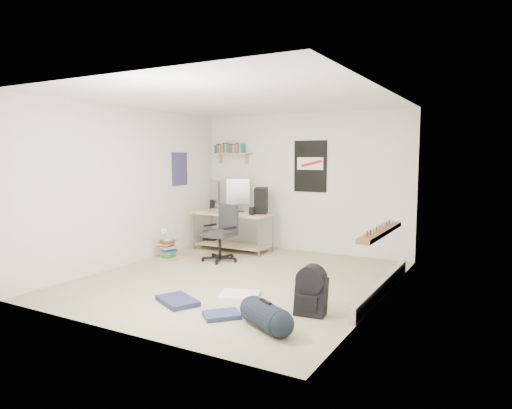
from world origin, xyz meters
The scene contains 26 objects.
floor centered at (0.00, 0.00, -0.01)m, with size 4.00×4.50×0.01m, color gray.
ceiling centered at (0.00, 0.00, 2.50)m, with size 4.00×4.50×0.01m, color white.
back_wall centered at (0.00, 2.25, 1.25)m, with size 4.00×0.01×2.50m, color silver.
left_wall centered at (-2.00, 0.00, 1.25)m, with size 0.01×4.50×2.50m, color silver.
right_wall centered at (2.00, 0.00, 1.25)m, with size 0.01×4.50×2.50m, color silver.
desk centered at (-1.11, 1.63, 0.36)m, with size 1.51×0.66×0.69m, color tan.
monitor_left centered at (-1.68, 1.90, 0.91)m, with size 0.40×0.10×0.44m, color #ABAAB0.
monitor_right centered at (-1.16, 1.90, 0.93)m, with size 0.43×0.11×0.48m, color #A2A1A6.
pc_tower centered at (-0.61, 1.78, 0.93)m, with size 0.22×0.46×0.48m, color black.
keyboard centered at (-1.18, 1.72, 0.70)m, with size 0.45×0.16×0.02m, color black.
speaker_left centered at (-1.75, 1.90, 0.79)m, with size 0.10×0.10×0.19m, color black.
speaker_right centered at (-0.60, 1.44, 0.77)m, with size 0.08×0.08×0.16m, color black.
office_chair centered at (-0.86, 0.82, 0.49)m, with size 0.61×0.61×0.94m, color #262629.
wall_shelf centered at (-1.45, 2.14, 1.78)m, with size 0.80×0.22×0.24m, color tan.
poster_back_wall centered at (0.15, 2.23, 1.55)m, with size 0.62×0.03×0.92m, color black.
poster_left_wall centered at (-1.99, 1.20, 1.50)m, with size 0.02×0.42×0.60m, color navy.
window centered at (1.95, 0.30, 1.45)m, with size 0.10×1.50×1.26m, color brown.
baseboard_heater centered at (1.96, 0.30, 0.09)m, with size 0.08×2.50×0.18m, color #B7B2A8.
backpack centered at (1.46, -0.84, 0.20)m, with size 0.33×0.26×0.44m, color black.
duffel_bag centered at (1.23, -1.47, 0.14)m, with size 0.27×0.27×0.54m, color black.
tshirt centered at (0.45, -0.70, 0.02)m, with size 0.48×0.41×0.04m, color silver.
jeans_a centered at (-0.06, -1.27, 0.03)m, with size 0.54×0.34×0.06m, color #22294D.
jeans_b centered at (0.66, -1.40, 0.03)m, with size 0.38×0.29×0.05m, color navy.
book_stack centered at (-1.75, 0.56, 0.15)m, with size 0.43×0.35×0.29m, color brown.
desk_lamp centered at (-1.73, 0.54, 0.38)m, with size 0.13×0.21×0.21m, color white.
subwoofer centered at (-1.75, 1.83, 0.14)m, with size 0.26×0.26×0.29m, color black.
Camera 1 is at (3.32, -5.38, 1.73)m, focal length 32.00 mm.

